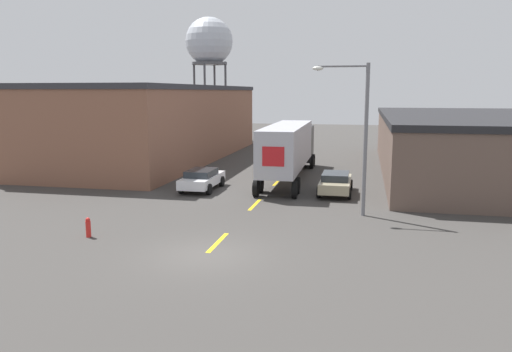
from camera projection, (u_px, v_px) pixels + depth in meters
ground_plane at (206, 255)px, 19.49m from camera, size 160.00×160.00×0.00m
road_centerline at (255, 205)px, 28.12m from camera, size 0.20×17.41×0.01m
warehouse_left at (153, 122)px, 46.95m from camera, size 12.69×29.94×6.86m
warehouse_right at (473, 144)px, 38.61m from camera, size 13.85×28.83×4.60m
semi_truck at (290, 146)px, 35.94m from camera, size 2.88×14.97×4.03m
parked_car_right_mid at (336, 182)px, 30.94m from camera, size 2.03×4.58×1.36m
parked_car_left_far at (202, 179)px, 32.23m from camera, size 2.03×4.58×1.36m
water_tower at (209, 43)px, 64.43m from camera, size 6.11×6.11×15.77m
street_lamp at (359, 128)px, 25.02m from camera, size 2.84×0.32×7.70m
fire_hydrant at (88, 227)px, 21.82m from camera, size 0.22×0.22×0.88m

